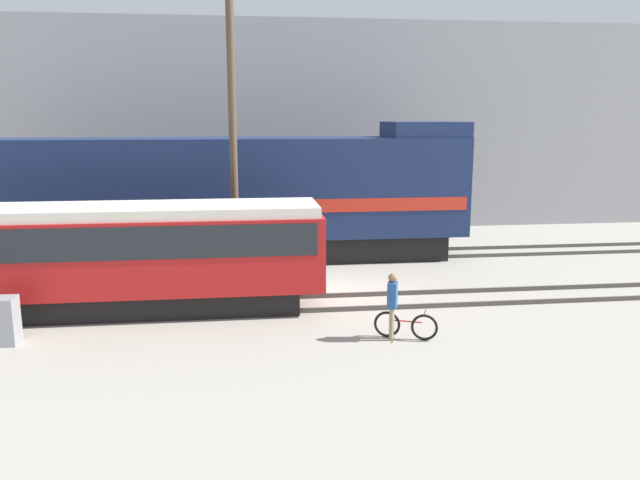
# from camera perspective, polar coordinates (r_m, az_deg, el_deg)

# --- Properties ---
(ground_plane) EXTENTS (120.00, 120.00, 0.00)m
(ground_plane) POSITION_cam_1_polar(r_m,az_deg,el_deg) (20.30, 0.47, -4.75)
(ground_plane) COLOR #9E998C
(track_near) EXTENTS (60.00, 1.51, 0.14)m
(track_near) POSITION_cam_1_polar(r_m,az_deg,el_deg) (18.94, 1.03, -5.71)
(track_near) COLOR #47423D
(track_near) RESTS_ON ground
(track_far) EXTENTS (60.00, 1.51, 0.14)m
(track_far) POSITION_cam_1_polar(r_m,az_deg,el_deg) (25.06, -1.03, -1.50)
(track_far) COLOR #47423D
(track_far) RESTS_ON ground
(building_backdrop) EXTENTS (46.34, 6.00, 10.20)m
(building_backdrop) POSITION_cam_1_polar(r_m,az_deg,el_deg) (33.82, -2.78, 10.38)
(building_backdrop) COLOR #99999E
(building_backdrop) RESTS_ON ground
(freight_locomotive) EXTENTS (18.81, 3.04, 5.39)m
(freight_locomotive) POSITION_cam_1_polar(r_m,az_deg,el_deg) (24.51, -8.40, 3.90)
(freight_locomotive) COLOR black
(freight_locomotive) RESTS_ON ground
(streetcar) EXTENTS (11.92, 2.54, 3.13)m
(streetcar) POSITION_cam_1_polar(r_m,az_deg,el_deg) (18.70, -18.39, -1.08)
(streetcar) COLOR black
(streetcar) RESTS_ON ground
(bicycle) EXTENTS (1.54, 0.73, 0.75)m
(bicycle) POSITION_cam_1_polar(r_m,az_deg,el_deg) (16.19, 7.83, -7.76)
(bicycle) COLOR black
(bicycle) RESTS_ON ground
(person) EXTENTS (0.34, 0.42, 1.74)m
(person) POSITION_cam_1_polar(r_m,az_deg,el_deg) (15.88, 6.63, -5.41)
(person) COLOR #8C7A5B
(person) RESTS_ON ground
(utility_pole_left) EXTENTS (0.26, 0.26, 9.47)m
(utility_pole_left) POSITION_cam_1_polar(r_m,az_deg,el_deg) (21.14, -7.96, 8.80)
(utility_pole_left) COLOR #4C3D2D
(utility_pole_left) RESTS_ON ground
(signal_box) EXTENTS (0.70, 0.60, 1.20)m
(signal_box) POSITION_cam_1_polar(r_m,az_deg,el_deg) (17.48, -27.04, -6.61)
(signal_box) COLOR gray
(signal_box) RESTS_ON ground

